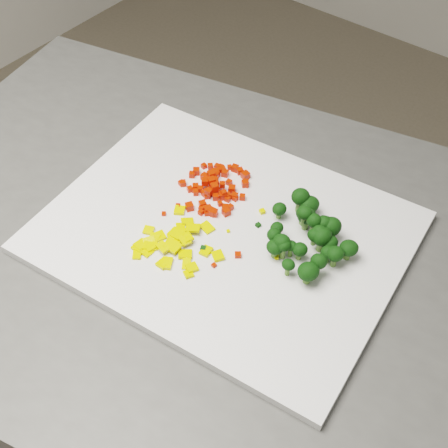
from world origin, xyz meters
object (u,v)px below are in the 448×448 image
Objects in this scene: carrot_pile at (214,182)px; broccoli_pile at (311,229)px; pepper_pile at (180,239)px; counter_block at (208,395)px; cutting_board at (224,232)px.

broccoli_pile is at bearing -1.26° from carrot_pile.
carrot_pile is 0.11m from pepper_pile.
counter_block is at bearing 63.99° from pepper_pile.
cutting_board is 4.50× the size of carrot_pile.
carrot_pile is at bearing 104.22° from pepper_pile.
pepper_pile is (-0.03, -0.06, 0.01)m from cutting_board.
pepper_pile reaches higher than counter_block.
cutting_board is at bearing 61.10° from pepper_pile.
pepper_pile is 0.97× the size of broccoli_pile.
counter_block is at bearing -62.31° from carrot_pile.
cutting_board is at bearing -41.63° from carrot_pile.
broccoli_pile is (0.14, 0.10, 0.02)m from pepper_pile.
counter_block is 8.04× the size of pepper_pile.
counter_block is 0.49m from carrot_pile.
carrot_pile reaches higher than counter_block.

